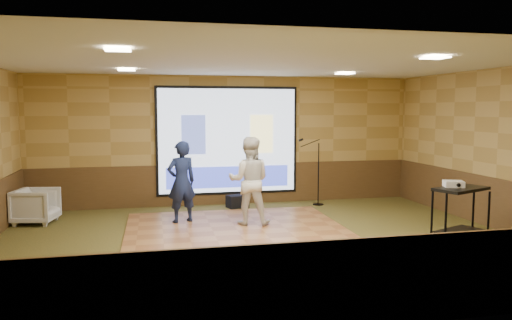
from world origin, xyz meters
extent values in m
plane|color=#343D1B|center=(0.00, 0.00, 0.00)|extent=(9.00, 9.00, 0.00)
cube|color=#B2904A|center=(0.00, 3.50, 1.50)|extent=(9.00, 0.04, 3.00)
cube|color=#B2904A|center=(0.00, -3.50, 1.50)|extent=(9.00, 0.04, 3.00)
cube|color=#B2904A|center=(4.50, 0.00, 1.50)|extent=(0.04, 7.00, 3.00)
cube|color=silver|center=(0.00, 0.00, 3.00)|extent=(9.00, 7.00, 0.04)
cube|color=#4B3319|center=(0.00, 3.48, 0.47)|extent=(9.00, 0.04, 0.95)
cube|color=#4B3319|center=(0.00, -3.48, 0.47)|extent=(9.00, 0.04, 0.95)
cube|color=#4B3319|center=(4.48, 0.00, 0.47)|extent=(0.04, 7.00, 0.95)
cube|color=black|center=(0.00, 3.45, 1.50)|extent=(3.32, 0.03, 2.52)
cube|color=#ACBEDA|center=(0.00, 3.42, 1.50)|extent=(3.20, 0.02, 2.40)
cube|color=#3C4884|center=(-0.80, 3.40, 1.65)|extent=(0.55, 0.01, 0.90)
cube|color=#DCD17F|center=(0.80, 3.40, 1.65)|extent=(0.55, 0.01, 0.90)
cube|color=#2F3DB1|center=(0.00, 3.40, 0.65)|extent=(2.88, 0.01, 0.50)
cube|color=beige|center=(-2.20, 1.80, 2.97)|extent=(0.32, 0.32, 0.02)
cube|color=beige|center=(2.20, 1.80, 2.97)|extent=(0.32, 0.32, 0.02)
cube|color=beige|center=(-2.20, -1.50, 2.97)|extent=(0.32, 0.32, 0.02)
cube|color=beige|center=(2.20, -1.50, 2.97)|extent=(0.32, 0.32, 0.02)
cube|color=#A26C3B|center=(-0.27, 1.12, 0.01)|extent=(4.08, 3.14, 0.03)
imported|color=#161F45|center=(-1.21, 1.67, 0.82)|extent=(0.67, 0.54, 1.59)
imported|color=silver|center=(0.04, 1.22, 0.87)|extent=(0.96, 0.83, 1.68)
cylinder|color=black|center=(2.72, -1.14, 0.46)|extent=(0.04, 0.04, 0.92)
cylinder|color=black|center=(3.49, -1.14, 0.46)|extent=(0.04, 0.04, 0.92)
cylinder|color=black|center=(2.72, -0.75, 0.46)|extent=(0.04, 0.04, 0.92)
cylinder|color=black|center=(3.49, -0.75, 0.46)|extent=(0.04, 0.04, 0.92)
cube|color=black|center=(3.11, -0.94, 0.94)|extent=(0.92, 0.48, 0.05)
cube|color=black|center=(3.11, -0.94, 0.24)|extent=(0.82, 0.44, 0.03)
cube|color=white|center=(3.02, -0.86, 1.02)|extent=(0.37, 0.33, 0.10)
cylinder|color=black|center=(2.05, 2.90, 0.01)|extent=(0.25, 0.25, 0.02)
cylinder|color=black|center=(2.05, 2.90, 0.73)|extent=(0.02, 0.02, 1.45)
cylinder|color=black|center=(1.83, 2.90, 1.45)|extent=(0.46, 0.02, 0.18)
cylinder|color=black|center=(1.61, 2.90, 1.53)|extent=(0.11, 0.05, 0.08)
imported|color=gray|center=(-4.00, 2.30, 0.35)|extent=(0.89, 0.87, 0.69)
cube|color=black|center=(0.14, 3.00, 0.14)|extent=(0.52, 0.42, 0.28)
camera|label=1|loc=(-1.90, -8.02, 2.24)|focal=35.00mm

